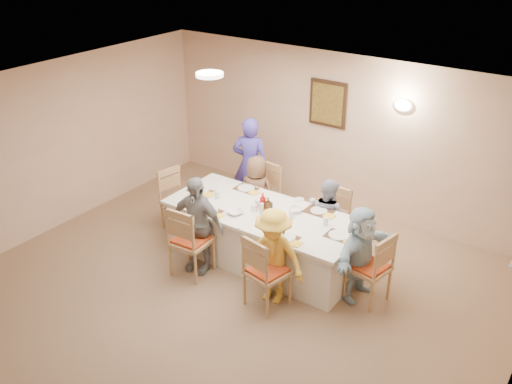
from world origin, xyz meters
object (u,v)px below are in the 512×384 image
Objects in this scene: chair_back_right at (331,220)px; chair_back_left at (261,196)px; chair_front_right at (267,270)px; diner_back_left at (256,193)px; diner_front_right at (273,256)px; dining_table at (264,236)px; condiment_ketchup at (263,201)px; chair_front_left at (191,239)px; diner_front_left at (197,225)px; diner_right_end at (360,253)px; caregiver at (250,164)px; chair_left_end at (178,200)px; diner_back_right at (327,217)px; chair_right_end at (369,266)px.

chair_back_left is at bearing -177.53° from chair_back_right.
diner_back_left reaches higher than chair_front_right.
diner_front_right is at bearing -44.48° from chair_back_left.
dining_table is 0.94m from diner_front_right.
condiment_ketchup reaches higher than dining_table.
diner_back_left is (0.00, -0.12, 0.10)m from chair_back_left.
chair_front_left reaches higher than chair_front_right.
diner_front_left reaches higher than condiment_ketchup.
caregiver reaches higher than diner_right_end.
diner_right_end is at bearing -1.22° from condiment_ketchup.
chair_front_left is 0.83× the size of diner_right_end.
condiment_ketchup is at bearing 119.52° from diner_back_left.
condiment_ketchup is (1.51, 0.03, 0.42)m from chair_left_end.
diner_back_right is 0.91× the size of diner_right_end.
diner_front_right is (0.60, -0.68, 0.25)m from dining_table.
diner_back_right is at bearing 45.39° from condiment_ketchup.
chair_back_left is 1.04× the size of chair_left_end.
diner_front_right is (0.00, 0.12, 0.13)m from chair_front_right.
chair_front_right is at bearing -96.74° from diner_front_right.
diner_back_right is 4.52× the size of condiment_ketchup.
chair_back_left is 0.98× the size of chair_front_right.
caregiver reaches higher than condiment_ketchup.
caregiver reaches higher than dining_table.
caregiver is (0.50, 1.15, 0.30)m from chair_left_end.
caregiver reaches higher than diner_back_left.
chair_front_left reaches higher than chair_back_right.
diner_front_right is at bearing -178.22° from chair_front_left.
chair_front_right is at bearing 143.19° from diner_right_end.
diner_front_right reaches higher than chair_left_end.
diner_right_end is at bearing -79.29° from chair_right_end.
caregiver reaches higher than chair_front_left.
chair_front_right is 1.24m from chair_right_end.
chair_front_right is 2.57m from caregiver.
diner_back_right is 1.73m from caregiver.
chair_left_end is at bearing 180.00° from dining_table.
diner_back_right is 1.07m from diner_right_end.
chair_back_left is at bearing 82.65° from diner_front_left.
diner_front_left reaches higher than diner_back_left.
dining_table is at bearing -46.65° from chair_back_left.
chair_back_right is (1.20, 0.00, -0.04)m from chair_back_left.
caregiver is at bearing 125.30° from diner_front_right.
chair_left_end is 0.69× the size of diner_front_left.
dining_table is 0.96m from diner_front_left.
diner_front_right is at bearing -43.69° from chair_right_end.
chair_back_left is 1.24m from chair_left_end.
diner_right_end is at bearing -15.12° from chair_back_left.
caregiver is (-1.05, 1.15, 0.39)m from dining_table.
diner_right_end is (2.02, -0.68, 0.04)m from diner_back_left.
chair_back_right reaches higher than dining_table.
diner_back_left reaches higher than chair_back_right.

